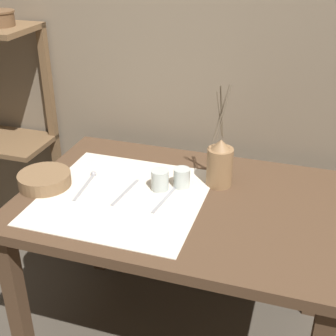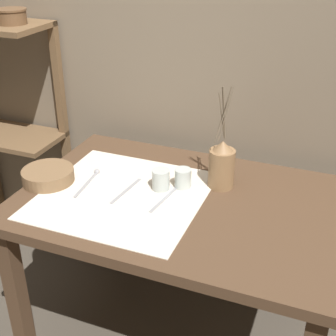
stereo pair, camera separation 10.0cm
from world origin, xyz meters
TOP-DOWN VIEW (x-y plane):
  - stone_wall_back at (0.00, 0.51)m, footprint 7.00×0.06m
  - wooden_table at (0.00, 0.00)m, footprint 1.20×0.81m
  - wooden_shelf_unit at (-1.05, 0.36)m, footprint 0.55×0.29m
  - linen_cloth at (-0.21, -0.05)m, footprint 0.60×0.59m
  - pitcher_with_flowers at (0.11, 0.15)m, footprint 0.10×0.10m
  - wooden_bowl at (-0.53, -0.07)m, footprint 0.20×0.20m
  - glass_tumbler_near at (-0.09, 0.04)m, footprint 0.07×0.07m
  - glass_tumbler_far at (-0.02, 0.08)m, footprint 0.06×0.06m
  - spoon_outer at (-0.38, 0.02)m, footprint 0.04×0.22m
  - fork_inner at (-0.21, -0.03)m, footprint 0.03×0.20m
  - spoon_inner at (-0.05, 0.03)m, footprint 0.04×0.21m
  - metal_pot_small at (-0.91, 0.32)m, footprint 0.13×0.13m

SIDE VIEW (x-z plane):
  - wooden_table at x=0.00m, z-range 0.27..1.00m
  - linen_cloth at x=-0.21m, z-range 0.73..0.73m
  - fork_inner at x=-0.21m, z-range 0.73..0.73m
  - spoon_outer at x=-0.38m, z-range 0.72..0.75m
  - spoon_inner at x=-0.05m, z-range 0.72..0.75m
  - wooden_bowl at x=-0.53m, z-range 0.73..0.78m
  - glass_tumbler_far at x=-0.02m, z-range 0.73..0.81m
  - glass_tumbler_near at x=-0.09m, z-range 0.73..0.81m
  - pitcher_with_flowers at x=0.11m, z-range 0.62..1.02m
  - wooden_shelf_unit at x=-1.05m, z-range 0.24..1.48m
  - stone_wall_back at x=0.00m, z-range 0.00..2.40m
  - metal_pot_small at x=-0.91m, z-range 1.24..1.31m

